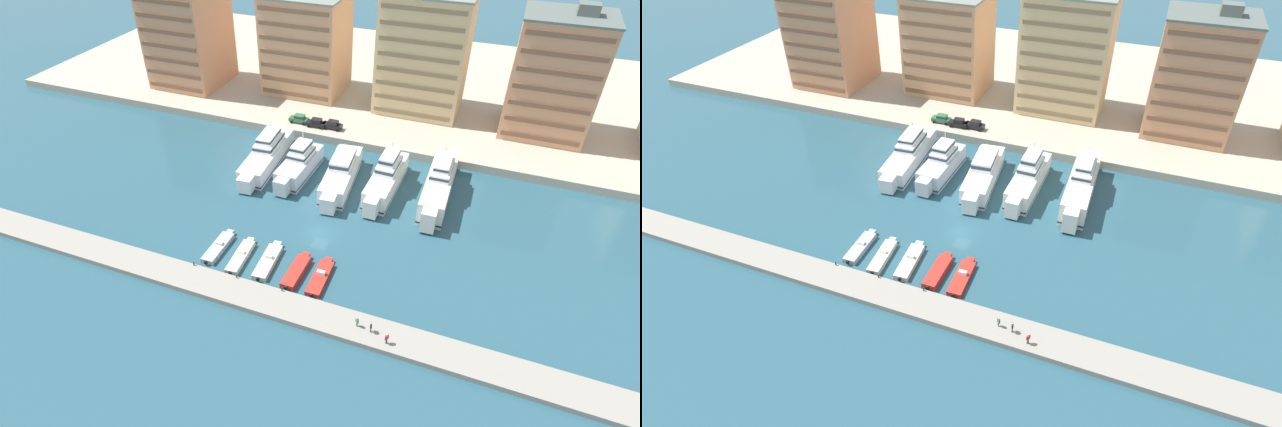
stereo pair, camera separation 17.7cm
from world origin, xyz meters
The scene contains 26 objects.
ground_plane centered at (0.00, 0.00, 0.00)m, with size 400.00×400.00×0.00m, color #285160.
quay_promenade centered at (0.00, 62.25, 0.83)m, with size 180.00×70.00×1.67m, color #ADA38E.
pier_dock centered at (0.00, -16.83, 0.44)m, with size 120.00×4.84×0.87m, color gray.
yacht_white_far_left centered at (-16.96, 15.75, 2.13)m, with size 6.11×21.49×7.60m.
yacht_silver_left centered at (-9.68, 14.38, 2.20)m, with size 4.82×15.94×7.80m.
yacht_white_mid_left centered at (-1.45, 14.20, 2.13)m, with size 6.11×19.53×7.05m.
yacht_ivory_center_left centered at (6.58, 15.34, 2.47)m, with size 4.55×18.60×8.56m.
yacht_ivory_center centered at (15.68, 16.56, 2.58)m, with size 4.66×21.82×8.50m.
motorboat_grey_far_left centered at (-12.94, -9.42, 0.42)m, with size 2.18×8.11×1.19m.
motorboat_cream_left centered at (-8.75, -10.07, 0.45)m, with size 2.48×8.27×1.26m.
motorboat_cream_mid_left centered at (-4.47, -9.56, 0.45)m, with size 2.74×8.61×1.40m.
motorboat_red_center_left centered at (0.28, -10.08, 0.49)m, with size 2.08×7.83×0.98m.
motorboat_red_center centered at (3.93, -9.87, 0.40)m, with size 2.43×8.19×1.33m.
car_green_far_left centered at (-16.66, 30.77, 2.64)m, with size 4.13×1.97×1.80m.
car_black_left centered at (-12.62, 30.34, 2.64)m, with size 4.17×2.06×1.80m.
car_black_mid_left centered at (-9.09, 30.76, 2.64)m, with size 4.14×2.01×1.80m.
apartment_block_far_left centered at (-49.52, 42.07, 14.68)m, with size 15.80×16.49×27.91m.
apartment_block_left centered at (-21.83, 47.80, 12.65)m, with size 17.88×14.88×23.86m.
apartment_block_mid_left centered at (5.20, 47.02, 14.16)m, with size 18.20×13.65×26.86m.
apartment_block_center_left centered at (31.05, 45.36, 13.47)m, with size 16.13×13.60×25.48m.
pedestrian_near_edge centered at (11.59, -16.80, 1.81)m, with size 0.52×0.42×1.58m.
pedestrian_mid_deck centered at (15.79, -18.04, 1.88)m, with size 0.44×0.57×1.70m.
pedestrian_far_side centered at (13.48, -17.01, 1.84)m, with size 0.34×0.61×1.63m.
bollard_west centered at (-13.90, -14.66, 1.20)m, with size 0.20×0.20×0.61m.
bollard_west_mid centered at (-6.88, -14.66, 1.20)m, with size 0.20×0.20×0.61m.
bollard_east_mid centered at (0.14, -14.66, 1.20)m, with size 0.20×0.20×0.61m.
Camera 1 is at (22.33, -57.40, 50.79)m, focal length 28.00 mm.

